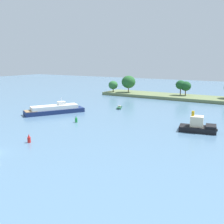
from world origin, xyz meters
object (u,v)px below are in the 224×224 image
at_px(channel_buoy_red, 29,139).
at_px(channel_buoy_green, 76,120).
at_px(tugboat, 198,126).
at_px(small_motorboat, 119,108).
at_px(white_riverboat, 55,110).

xyz_separation_m(channel_buoy_red, channel_buoy_green, (-3.02, 19.75, 0.00)).
xyz_separation_m(tugboat, channel_buoy_red, (-28.95, -27.79, -0.49)).
relative_size(channel_buoy_red, channel_buoy_green, 1.00).
bearing_deg(small_motorboat, channel_buoy_red, -85.71).
relative_size(white_riverboat, small_motorboat, 3.75).
xyz_separation_m(small_motorboat, channel_buoy_red, (3.39, -45.11, 0.56)).
distance_m(channel_buoy_red, channel_buoy_green, 19.98).
xyz_separation_m(white_riverboat, tugboat, (46.12, 1.82, 0.03)).
xyz_separation_m(small_motorboat, channel_buoy_green, (0.37, -25.35, 0.56)).
bearing_deg(small_motorboat, white_riverboat, -125.76).
height_order(channel_buoy_red, channel_buoy_green, same).
distance_m(white_riverboat, small_motorboat, 23.61).
bearing_deg(small_motorboat, channel_buoy_green, -89.17).
bearing_deg(channel_buoy_red, white_riverboat, 123.47).
distance_m(small_motorboat, channel_buoy_green, 25.36).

